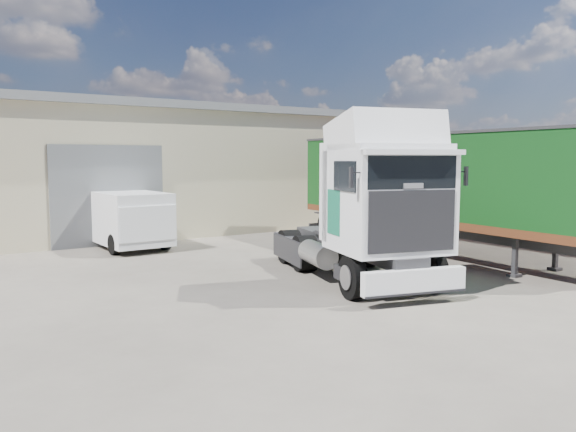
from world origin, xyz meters
TOP-DOWN VIEW (x-y plane):
  - ground at (0.00, 0.00)m, footprint 120.00×120.00m
  - brick_boundary_wall at (11.50, 6.00)m, footprint 0.35×26.00m
  - tractor_unit at (1.52, 0.04)m, footprint 3.88×6.58m
  - box_trailer at (6.40, 2.43)m, footprint 2.99×11.81m
  - panel_van at (-1.63, 9.42)m, footprint 2.14×4.87m

SIDE VIEW (x-z plane):
  - ground at x=0.00m, z-range 0.00..0.00m
  - panel_van at x=-1.63m, z-range 0.03..2.00m
  - brick_boundary_wall at x=11.50m, z-range 0.00..2.50m
  - tractor_unit at x=1.52m, z-range -0.33..3.87m
  - box_trailer at x=6.40m, z-range 0.43..4.32m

